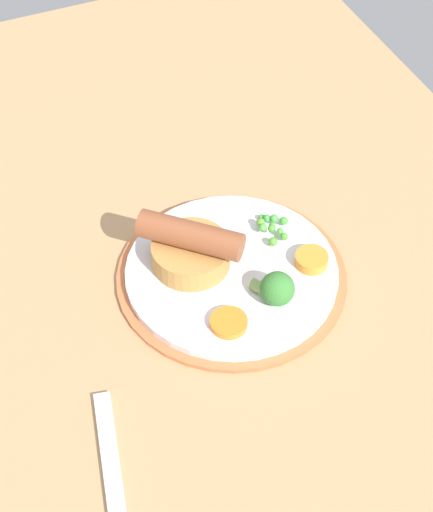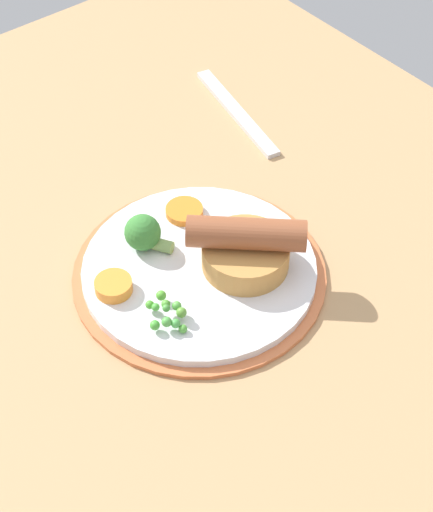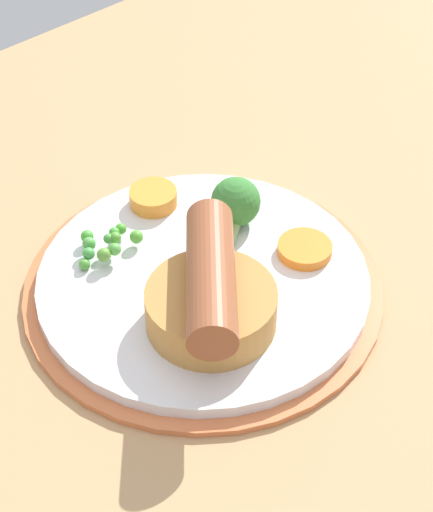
{
  "view_description": "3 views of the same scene",
  "coord_description": "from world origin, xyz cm",
  "px_view_note": "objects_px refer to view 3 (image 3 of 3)",
  "views": [
    {
      "loc": [
        -59.27,
        23.65,
        73.25
      ],
      "look_at": [
        -4.04,
        -0.12,
        7.06
      ],
      "focal_mm": 60.0,
      "sensor_mm": 36.0,
      "label": 1
    },
    {
      "loc": [
        40.59,
        -35.85,
        65.61
      ],
      "look_at": [
        -3.47,
        -0.28,
        5.49
      ],
      "focal_mm": 60.0,
      "sensor_mm": 36.0,
      "label": 2
    },
    {
      "loc": [
        24.39,
        29.4,
        45.25
      ],
      "look_at": [
        -4.58,
        -0.75,
        6.7
      ],
      "focal_mm": 60.0,
      "sensor_mm": 36.0,
      "label": 3
    }
  ],
  "objects_px": {
    "broccoli_floret_far": "(235,203)",
    "carrot_slice_0": "(305,249)",
    "dinner_plate": "(203,284)",
    "sausage_pudding": "(211,297)",
    "pea_pile": "(106,243)",
    "carrot_slice_2": "(153,198)"
  },
  "relations": [
    {
      "from": "pea_pile",
      "to": "carrot_slice_0",
      "type": "distance_m",
      "value": 0.14
    },
    {
      "from": "dinner_plate",
      "to": "sausage_pudding",
      "type": "height_order",
      "value": "sausage_pudding"
    },
    {
      "from": "sausage_pudding",
      "to": "carrot_slice_2",
      "type": "height_order",
      "value": "sausage_pudding"
    },
    {
      "from": "carrot_slice_0",
      "to": "carrot_slice_2",
      "type": "height_order",
      "value": "carrot_slice_2"
    },
    {
      "from": "carrot_slice_2",
      "to": "dinner_plate",
      "type": "bearing_deg",
      "value": 72.4
    },
    {
      "from": "broccoli_floret_far",
      "to": "carrot_slice_0",
      "type": "height_order",
      "value": "broccoli_floret_far"
    },
    {
      "from": "sausage_pudding",
      "to": "carrot_slice_0",
      "type": "xyz_separation_m",
      "value": [
        -0.09,
        -0.0,
        -0.02
      ]
    },
    {
      "from": "sausage_pudding",
      "to": "pea_pile",
      "type": "relative_size",
      "value": 2.05
    },
    {
      "from": "pea_pile",
      "to": "carrot_slice_2",
      "type": "xyz_separation_m",
      "value": [
        -0.06,
        -0.02,
        -0.0
      ]
    },
    {
      "from": "broccoli_floret_far",
      "to": "carrot_slice_0",
      "type": "relative_size",
      "value": 1.23
    },
    {
      "from": "broccoli_floret_far",
      "to": "sausage_pudding",
      "type": "bearing_deg",
      "value": -175.68
    },
    {
      "from": "carrot_slice_2",
      "to": "sausage_pudding",
      "type": "bearing_deg",
      "value": 66.02
    },
    {
      "from": "pea_pile",
      "to": "broccoli_floret_far",
      "type": "distance_m",
      "value": 0.1
    },
    {
      "from": "dinner_plate",
      "to": "carrot_slice_2",
      "type": "relative_size",
      "value": 6.95
    },
    {
      "from": "sausage_pudding",
      "to": "broccoli_floret_far",
      "type": "xyz_separation_m",
      "value": [
        -0.08,
        -0.06,
        -0.01
      ]
    },
    {
      "from": "pea_pile",
      "to": "dinner_plate",
      "type": "bearing_deg",
      "value": 117.74
    },
    {
      "from": "dinner_plate",
      "to": "sausage_pudding",
      "type": "distance_m",
      "value": 0.06
    },
    {
      "from": "dinner_plate",
      "to": "pea_pile",
      "type": "xyz_separation_m",
      "value": [
        0.03,
        -0.06,
        0.02
      ]
    },
    {
      "from": "pea_pile",
      "to": "broccoli_floret_far",
      "type": "bearing_deg",
      "value": 156.73
    },
    {
      "from": "dinner_plate",
      "to": "broccoli_floret_far",
      "type": "xyz_separation_m",
      "value": [
        -0.06,
        -0.02,
        0.03
      ]
    },
    {
      "from": "sausage_pudding",
      "to": "pea_pile",
      "type": "height_order",
      "value": "sausage_pudding"
    },
    {
      "from": "carrot_slice_0",
      "to": "sausage_pudding",
      "type": "bearing_deg",
      "value": 1.73
    }
  ]
}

